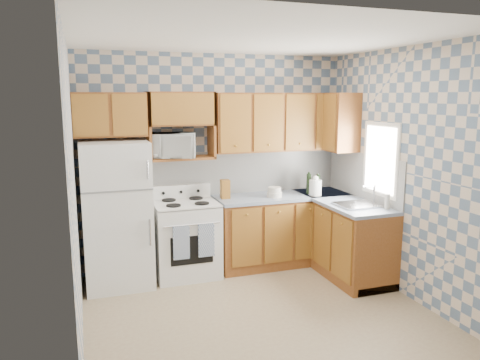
# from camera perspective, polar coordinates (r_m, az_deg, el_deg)

# --- Properties ---
(floor) EXTENTS (3.40, 3.40, 0.00)m
(floor) POSITION_cam_1_polar(r_m,az_deg,el_deg) (4.94, 2.36, -15.95)
(floor) COLOR #896F53
(floor) RESTS_ON ground
(back_wall) EXTENTS (3.40, 0.02, 2.70)m
(back_wall) POSITION_cam_1_polar(r_m,az_deg,el_deg) (6.02, -3.07, 2.26)
(back_wall) COLOR slate
(back_wall) RESTS_ON ground
(right_wall) EXTENTS (0.02, 3.20, 2.70)m
(right_wall) POSITION_cam_1_polar(r_m,az_deg,el_deg) (5.37, 19.64, 0.72)
(right_wall) COLOR slate
(right_wall) RESTS_ON ground
(backsplash_back) EXTENTS (2.60, 0.02, 0.56)m
(backsplash_back) POSITION_cam_1_polar(r_m,az_deg,el_deg) (6.15, 0.55, 1.04)
(backsplash_back) COLOR silver
(backsplash_back) RESTS_ON back_wall
(backsplash_right) EXTENTS (0.02, 1.60, 0.56)m
(backsplash_right) POSITION_cam_1_polar(r_m,az_deg,el_deg) (6.02, 14.78, 0.50)
(backsplash_right) COLOR silver
(backsplash_right) RESTS_ON right_wall
(refrigerator) EXTENTS (0.75, 0.70, 1.68)m
(refrigerator) POSITION_cam_1_polar(r_m,az_deg,el_deg) (5.56, -14.79, -4.08)
(refrigerator) COLOR silver
(refrigerator) RESTS_ON floor
(stove_body) EXTENTS (0.76, 0.65, 0.90)m
(stove_body) POSITION_cam_1_polar(r_m,az_deg,el_deg) (5.79, -6.61, -7.23)
(stove_body) COLOR silver
(stove_body) RESTS_ON floor
(cooktop) EXTENTS (0.76, 0.65, 0.02)m
(cooktop) POSITION_cam_1_polar(r_m,az_deg,el_deg) (5.67, -6.71, -2.84)
(cooktop) COLOR silver
(cooktop) RESTS_ON stove_body
(backguard) EXTENTS (0.76, 0.08, 0.17)m
(backguard) POSITION_cam_1_polar(r_m,az_deg,el_deg) (5.92, -7.29, -1.38)
(backguard) COLOR silver
(backguard) RESTS_ON cooktop
(dish_towel_left) EXTENTS (0.19, 0.02, 0.40)m
(dish_towel_left) POSITION_cam_1_polar(r_m,az_deg,el_deg) (5.42, -7.16, -7.57)
(dish_towel_left) COLOR navy
(dish_towel_left) RESTS_ON stove_body
(dish_towel_right) EXTENTS (0.19, 0.02, 0.40)m
(dish_towel_right) POSITION_cam_1_polar(r_m,az_deg,el_deg) (5.48, -4.14, -7.31)
(dish_towel_right) COLOR navy
(dish_towel_right) RESTS_ON stove_body
(base_cabinets_back) EXTENTS (1.75, 0.60, 0.88)m
(base_cabinets_back) POSITION_cam_1_polar(r_m,az_deg,el_deg) (6.21, 5.16, -6.12)
(base_cabinets_back) COLOR brown
(base_cabinets_back) RESTS_ON floor
(base_cabinets_right) EXTENTS (0.60, 1.60, 0.88)m
(base_cabinets_right) POSITION_cam_1_polar(r_m,az_deg,el_deg) (6.04, 12.14, -6.77)
(base_cabinets_right) COLOR brown
(base_cabinets_right) RESTS_ON floor
(countertop_back) EXTENTS (1.77, 0.63, 0.04)m
(countertop_back) POSITION_cam_1_polar(r_m,az_deg,el_deg) (6.09, 5.25, -1.97)
(countertop_back) COLOR slate
(countertop_back) RESTS_ON base_cabinets_back
(countertop_right) EXTENTS (0.63, 1.60, 0.04)m
(countertop_right) POSITION_cam_1_polar(r_m,az_deg,el_deg) (5.92, 12.26, -2.51)
(countertop_right) COLOR slate
(countertop_right) RESTS_ON base_cabinets_right
(upper_cabinets_back) EXTENTS (1.75, 0.33, 0.74)m
(upper_cabinets_back) POSITION_cam_1_polar(r_m,az_deg,el_deg) (6.09, 4.85, 7.07)
(upper_cabinets_back) COLOR brown
(upper_cabinets_back) RESTS_ON back_wall
(upper_cabinets_fridge) EXTENTS (0.82, 0.33, 0.50)m
(upper_cabinets_fridge) POSITION_cam_1_polar(r_m,az_deg,el_deg) (5.58, -15.62, 7.69)
(upper_cabinets_fridge) COLOR brown
(upper_cabinets_fridge) RESTS_ON back_wall
(upper_cabinets_right) EXTENTS (0.33, 0.70, 0.74)m
(upper_cabinets_right) POSITION_cam_1_polar(r_m,az_deg,el_deg) (6.25, 11.56, 6.98)
(upper_cabinets_right) COLOR brown
(upper_cabinets_right) RESTS_ON right_wall
(microwave_shelf) EXTENTS (0.80, 0.33, 0.03)m
(microwave_shelf) POSITION_cam_1_polar(r_m,az_deg,el_deg) (5.73, -7.16, 2.67)
(microwave_shelf) COLOR brown
(microwave_shelf) RESTS_ON back_wall
(microwave) EXTENTS (0.61, 0.49, 0.29)m
(microwave) POSITION_cam_1_polar(r_m,az_deg,el_deg) (5.67, -8.14, 4.20)
(microwave) COLOR silver
(microwave) RESTS_ON microwave_shelf
(sink) EXTENTS (0.48, 0.40, 0.03)m
(sink) POSITION_cam_1_polar(r_m,az_deg,el_deg) (5.63, 14.15, -2.98)
(sink) COLOR #B7B7BC
(sink) RESTS_ON countertop_right
(window) EXTENTS (0.02, 0.66, 0.86)m
(window) POSITION_cam_1_polar(r_m,az_deg,el_deg) (5.70, 16.79, 2.42)
(window) COLOR white
(window) RESTS_ON right_wall
(bottle_0) EXTENTS (0.06, 0.06, 0.27)m
(bottle_0) POSITION_cam_1_polar(r_m,az_deg,el_deg) (6.14, 8.37, -0.47)
(bottle_0) COLOR black
(bottle_0) RESTS_ON countertop_back
(bottle_1) EXTENTS (0.06, 0.06, 0.25)m
(bottle_1) POSITION_cam_1_polar(r_m,az_deg,el_deg) (6.13, 9.45, -0.60)
(bottle_1) COLOR black
(bottle_1) RESTS_ON countertop_back
(bottle_2) EXTENTS (0.06, 0.06, 0.23)m
(bottle_2) POSITION_cam_1_polar(r_m,az_deg,el_deg) (6.25, 9.42, -0.49)
(bottle_2) COLOR brown
(bottle_2) RESTS_ON countertop_back
(knife_block) EXTENTS (0.11, 0.11, 0.24)m
(knife_block) POSITION_cam_1_polar(r_m,az_deg,el_deg) (5.82, -1.83, -1.12)
(knife_block) COLOR brown
(knife_block) RESTS_ON countertop_back
(electric_kettle) EXTENTS (0.16, 0.16, 0.20)m
(electric_kettle) POSITION_cam_1_polar(r_m,az_deg,el_deg) (6.07, 9.17, -0.93)
(electric_kettle) COLOR silver
(electric_kettle) RESTS_ON countertop_back
(food_containers) EXTENTS (0.19, 0.19, 0.13)m
(food_containers) POSITION_cam_1_polar(r_m,az_deg,el_deg) (5.92, 4.23, -1.48)
(food_containers) COLOR beige
(food_containers) RESTS_ON countertop_back
(soap_bottle) EXTENTS (0.06, 0.06, 0.17)m
(soap_bottle) POSITION_cam_1_polar(r_m,az_deg,el_deg) (5.54, 17.50, -2.52)
(soap_bottle) COLOR beige
(soap_bottle) RESTS_ON countertop_right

